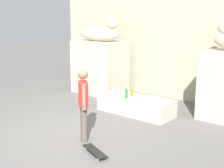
# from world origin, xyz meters

# --- Properties ---
(ground_plane) EXTENTS (40.00, 40.00, 0.00)m
(ground_plane) POSITION_xyz_m (0.00, 0.00, 0.00)
(ground_plane) COLOR #605E5B
(facade_wall) EXTENTS (9.89, 0.60, 6.25)m
(facade_wall) POSITION_xyz_m (0.00, 5.00, 3.12)
(facade_wall) COLOR #A4A589
(facade_wall) RESTS_ON ground_plane
(pedestal_left) EXTENTS (1.81, 1.18, 1.87)m
(pedestal_left) POSITION_xyz_m (-2.47, 3.76, 0.94)
(pedestal_left) COLOR #B7AD99
(pedestal_left) RESTS_ON ground_plane
(statue_reclining_left) EXTENTS (1.65, 0.74, 0.78)m
(statue_reclining_left) POSITION_xyz_m (-2.43, 3.77, 2.15)
(statue_reclining_left) COLOR beige
(statue_reclining_left) RESTS_ON pedestal_left
(ledge_block) EXTENTS (2.25, 0.87, 0.49)m
(ledge_block) POSITION_xyz_m (0.00, 2.57, 0.25)
(ledge_block) COLOR #B7AD99
(ledge_block) RESTS_ON ground_plane
(skater) EXTENTS (0.43, 0.39, 1.67)m
(skater) POSITION_xyz_m (0.28, 0.15, 0.92)
(skater) COLOR brown
(skater) RESTS_ON ground_plane
(skateboard) EXTENTS (0.82, 0.47, 0.08)m
(skateboard) POSITION_xyz_m (0.98, -0.24, 0.06)
(skateboard) COLOR black
(skateboard) RESTS_ON ground_plane
(bottle_orange) EXTENTS (0.07, 0.07, 0.29)m
(bottle_orange) POSITION_xyz_m (-0.11, 2.53, 0.61)
(bottle_orange) COLOR orange
(bottle_orange) RESTS_ON ledge_block
(bottle_green) EXTENTS (0.07, 0.07, 0.30)m
(bottle_green) POSITION_xyz_m (-0.12, 2.28, 0.62)
(bottle_green) COLOR #1E722D
(bottle_green) RESTS_ON ledge_block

